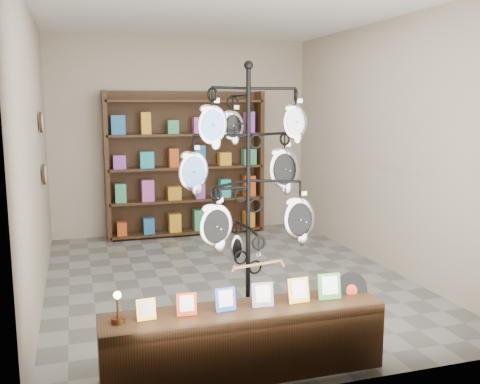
# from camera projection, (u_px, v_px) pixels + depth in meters

# --- Properties ---
(ground) EXTENTS (5.00, 5.00, 0.00)m
(ground) POSITION_uv_depth(u_px,v_px,m) (227.00, 279.00, 6.19)
(ground) COLOR slate
(ground) RESTS_ON ground
(room_envelope) EXTENTS (5.00, 5.00, 5.00)m
(room_envelope) POSITION_uv_depth(u_px,v_px,m) (227.00, 118.00, 5.89)
(room_envelope) COLOR #A99C88
(room_envelope) RESTS_ON ground
(display_tree) EXTENTS (1.20, 1.09, 2.35)m
(display_tree) POSITION_uv_depth(u_px,v_px,m) (248.00, 181.00, 4.50)
(display_tree) COLOR black
(display_tree) RESTS_ON ground
(front_shelf) EXTENTS (2.10, 0.45, 0.74)m
(front_shelf) POSITION_uv_depth(u_px,v_px,m) (244.00, 341.00, 3.97)
(front_shelf) COLOR black
(front_shelf) RESTS_ON ground
(back_shelving) EXTENTS (2.42, 0.36, 2.20)m
(back_shelving) POSITION_uv_depth(u_px,v_px,m) (186.00, 169.00, 8.18)
(back_shelving) COLOR black
(back_shelving) RESTS_ON ground
(wall_clocks) EXTENTS (0.03, 0.24, 0.84)m
(wall_clocks) POSITION_uv_depth(u_px,v_px,m) (42.00, 149.00, 6.12)
(wall_clocks) COLOR black
(wall_clocks) RESTS_ON ground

